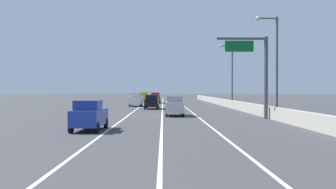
{
  "coord_description": "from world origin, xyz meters",
  "views": [
    {
      "loc": [
        -1.9,
        -4.72,
        2.66
      ],
      "look_at": [
        -1.19,
        49.01,
        1.96
      ],
      "focal_mm": 39.67,
      "sensor_mm": 36.0,
      "label": 1
    }
  ],
  "objects_px": {
    "car_yellow_0": "(145,96)",
    "car_white_5": "(136,100)",
    "overhead_sign_gantry": "(258,67)",
    "car_blue_1": "(89,115)",
    "car_black_2": "(152,102)",
    "car_red_4": "(156,98)",
    "lamp_post_right_second": "(274,59)",
    "car_silver_3": "(174,106)",
    "lamp_post_right_third": "(230,71)"
  },
  "relations": [
    {
      "from": "car_blue_1",
      "to": "car_red_4",
      "type": "relative_size",
      "value": 0.89
    },
    {
      "from": "car_blue_1",
      "to": "car_silver_3",
      "type": "relative_size",
      "value": 0.94
    },
    {
      "from": "car_silver_3",
      "to": "car_red_4",
      "type": "xyz_separation_m",
      "value": [
        -2.66,
        35.81,
        0.03
      ]
    },
    {
      "from": "overhead_sign_gantry",
      "to": "car_blue_1",
      "type": "bearing_deg",
      "value": -144.72
    },
    {
      "from": "car_blue_1",
      "to": "car_silver_3",
      "type": "height_order",
      "value": "car_silver_3"
    },
    {
      "from": "car_blue_1",
      "to": "car_white_5",
      "type": "xyz_separation_m",
      "value": [
        0.46,
        35.09,
        0.08
      ]
    },
    {
      "from": "overhead_sign_gantry",
      "to": "car_blue_1",
      "type": "relative_size",
      "value": 1.84
    },
    {
      "from": "car_yellow_0",
      "to": "car_black_2",
      "type": "distance_m",
      "value": 42.37
    },
    {
      "from": "lamp_post_right_third",
      "to": "car_silver_3",
      "type": "relative_size",
      "value": 2.22
    },
    {
      "from": "car_black_2",
      "to": "car_white_5",
      "type": "bearing_deg",
      "value": 108.8
    },
    {
      "from": "lamp_post_right_second",
      "to": "car_silver_3",
      "type": "bearing_deg",
      "value": 165.28
    },
    {
      "from": "overhead_sign_gantry",
      "to": "car_silver_3",
      "type": "relative_size",
      "value": 1.73
    },
    {
      "from": "car_yellow_0",
      "to": "car_white_5",
      "type": "xyz_separation_m",
      "value": [
        0.3,
        -34.05,
        0.05
      ]
    },
    {
      "from": "car_yellow_0",
      "to": "car_blue_1",
      "type": "bearing_deg",
      "value": -90.13
    },
    {
      "from": "lamp_post_right_second",
      "to": "lamp_post_right_third",
      "type": "xyz_separation_m",
      "value": [
        -0.1,
        22.25,
        0.0
      ]
    },
    {
      "from": "car_silver_3",
      "to": "car_red_4",
      "type": "relative_size",
      "value": 0.94
    },
    {
      "from": "lamp_post_right_second",
      "to": "lamp_post_right_third",
      "type": "bearing_deg",
      "value": 90.25
    },
    {
      "from": "car_white_5",
      "to": "car_red_4",
      "type": "bearing_deg",
      "value": 78.64
    },
    {
      "from": "overhead_sign_gantry",
      "to": "car_silver_3",
      "type": "height_order",
      "value": "overhead_sign_gantry"
    },
    {
      "from": "car_black_2",
      "to": "overhead_sign_gantry",
      "type": "bearing_deg",
      "value": -59.6
    },
    {
      "from": "car_red_4",
      "to": "car_silver_3",
      "type": "bearing_deg",
      "value": -85.75
    },
    {
      "from": "car_yellow_0",
      "to": "car_black_2",
      "type": "height_order",
      "value": "car_yellow_0"
    },
    {
      "from": "overhead_sign_gantry",
      "to": "car_red_4",
      "type": "bearing_deg",
      "value": 104.34
    },
    {
      "from": "car_yellow_0",
      "to": "car_white_5",
      "type": "bearing_deg",
      "value": -89.5
    },
    {
      "from": "car_yellow_0",
      "to": "car_black_2",
      "type": "bearing_deg",
      "value": -85.81
    },
    {
      "from": "overhead_sign_gantry",
      "to": "car_yellow_0",
      "type": "distance_m",
      "value": 61.2
    },
    {
      "from": "overhead_sign_gantry",
      "to": "car_silver_3",
      "type": "bearing_deg",
      "value": 152.58
    },
    {
      "from": "overhead_sign_gantry",
      "to": "car_red_4",
      "type": "xyz_separation_m",
      "value": [
        -10.15,
        39.69,
        -3.69
      ]
    },
    {
      "from": "car_yellow_0",
      "to": "car_silver_3",
      "type": "bearing_deg",
      "value": -84.07
    },
    {
      "from": "car_silver_3",
      "to": "lamp_post_right_third",
      "type": "bearing_deg",
      "value": 64.86
    },
    {
      "from": "overhead_sign_gantry",
      "to": "car_white_5",
      "type": "xyz_separation_m",
      "value": [
        -12.99,
        25.58,
        -3.67
      ]
    },
    {
      "from": "overhead_sign_gantry",
      "to": "car_yellow_0",
      "type": "relative_size",
      "value": 1.77
    },
    {
      "from": "lamp_post_right_third",
      "to": "car_white_5",
      "type": "xyz_separation_m",
      "value": [
        -14.78,
        1.9,
        -4.51
      ]
    },
    {
      "from": "lamp_post_right_third",
      "to": "car_yellow_0",
      "type": "xyz_separation_m",
      "value": [
        -15.08,
        35.95,
        -4.56
      ]
    },
    {
      "from": "overhead_sign_gantry",
      "to": "car_black_2",
      "type": "xyz_separation_m",
      "value": [
        -10.19,
        17.37,
        -3.75
      ]
    },
    {
      "from": "car_black_2",
      "to": "lamp_post_right_second",
      "type": "bearing_deg",
      "value": -52.85
    },
    {
      "from": "car_black_2",
      "to": "car_silver_3",
      "type": "height_order",
      "value": "car_silver_3"
    },
    {
      "from": "car_white_5",
      "to": "car_black_2",
      "type": "bearing_deg",
      "value": -71.2
    },
    {
      "from": "overhead_sign_gantry",
      "to": "car_blue_1",
      "type": "height_order",
      "value": "overhead_sign_gantry"
    },
    {
      "from": "car_silver_3",
      "to": "car_red_4",
      "type": "height_order",
      "value": "car_red_4"
    },
    {
      "from": "car_white_5",
      "to": "car_yellow_0",
      "type": "bearing_deg",
      "value": 90.5
    },
    {
      "from": "car_silver_3",
      "to": "lamp_post_right_second",
      "type": "bearing_deg",
      "value": -14.72
    },
    {
      "from": "car_black_2",
      "to": "car_red_4",
      "type": "height_order",
      "value": "car_red_4"
    },
    {
      "from": "lamp_post_right_second",
      "to": "car_yellow_0",
      "type": "bearing_deg",
      "value": 104.61
    },
    {
      "from": "car_yellow_0",
      "to": "overhead_sign_gantry",
      "type": "bearing_deg",
      "value": -77.44
    },
    {
      "from": "car_yellow_0",
      "to": "car_red_4",
      "type": "xyz_separation_m",
      "value": [
        3.13,
        -19.93,
        0.04
      ]
    },
    {
      "from": "lamp_post_right_second",
      "to": "car_white_5",
      "type": "distance_m",
      "value": 28.73
    },
    {
      "from": "car_yellow_0",
      "to": "car_white_5",
      "type": "height_order",
      "value": "car_white_5"
    },
    {
      "from": "lamp_post_right_second",
      "to": "overhead_sign_gantry",
      "type": "bearing_deg",
      "value": -143.13
    },
    {
      "from": "lamp_post_right_second",
      "to": "car_black_2",
      "type": "bearing_deg",
      "value": 127.15
    }
  ]
}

